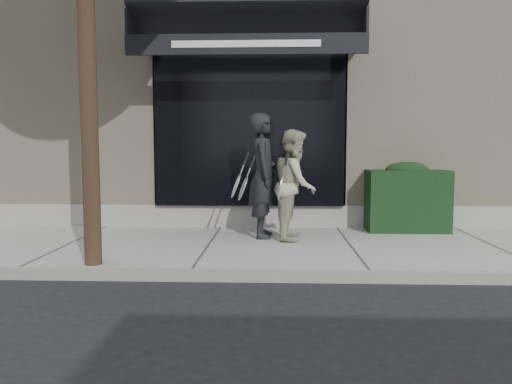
{
  "coord_description": "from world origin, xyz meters",
  "views": [
    {
      "loc": [
        -1.06,
        -7.0,
        1.5
      ],
      "look_at": [
        -1.35,
        0.6,
        0.81
      ],
      "focal_mm": 35.0,
      "sensor_mm": 36.0,
      "label": 1
    }
  ],
  "objects": [
    {
      "name": "ground",
      "position": [
        0.0,
        0.0,
        0.0
      ],
      "size": [
        80.0,
        80.0,
        0.0
      ],
      "primitive_type": "plane",
      "color": "black",
      "rests_on": "ground"
    },
    {
      "name": "sidewalk",
      "position": [
        0.0,
        0.0,
        0.06
      ],
      "size": [
        20.0,
        3.0,
        0.12
      ],
      "primitive_type": "cube",
      "color": "gray",
      "rests_on": "ground"
    },
    {
      "name": "curb",
      "position": [
        0.0,
        -1.55,
        0.07
      ],
      "size": [
        20.0,
        0.1,
        0.14
      ],
      "primitive_type": "cube",
      "color": "gray",
      "rests_on": "ground"
    },
    {
      "name": "building_facade",
      "position": [
        -0.01,
        4.96,
        2.74
      ],
      "size": [
        14.3,
        8.04,
        5.64
      ],
      "color": "#C7B697",
      "rests_on": "ground"
    },
    {
      "name": "hedge",
      "position": [
        1.1,
        1.25,
        0.66
      ],
      "size": [
        1.3,
        0.7,
        1.14
      ],
      "color": "black",
      "rests_on": "sidewalk"
    },
    {
      "name": "pedestrian_front",
      "position": [
        -1.24,
        0.56,
        1.06
      ],
      "size": [
        0.72,
        0.85,
        1.89
      ],
      "color": "black",
      "rests_on": "sidewalk"
    },
    {
      "name": "pedestrian_back",
      "position": [
        -0.77,
        0.42,
        0.94
      ],
      "size": [
        0.69,
        0.85,
        1.64
      ],
      "color": "#B2B28E",
      "rests_on": "sidewalk"
    }
  ]
}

